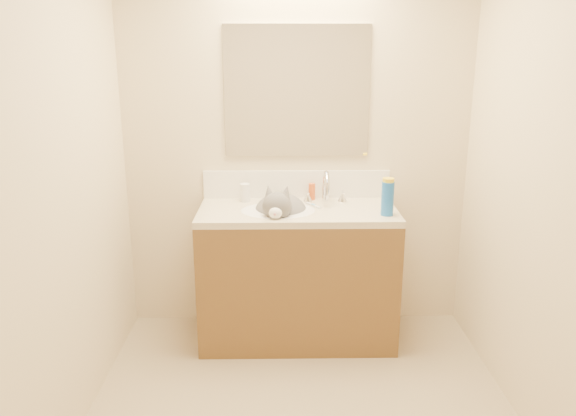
{
  "coord_description": "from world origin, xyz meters",
  "views": [
    {
      "loc": [
        -0.11,
        -2.29,
        1.8
      ],
      "look_at": [
        -0.06,
        0.92,
        0.88
      ],
      "focal_mm": 35.0,
      "sensor_mm": 36.0,
      "label": 1
    }
  ],
  "objects_px": {
    "pill_bottle": "(245,193)",
    "silver_jar": "(284,195)",
    "vanity_cabinet": "(297,278)",
    "amber_bottle": "(312,192)",
    "faucet": "(326,189)",
    "cat": "(280,212)",
    "basin": "(278,221)",
    "spray_can": "(387,199)"
  },
  "relations": [
    {
      "from": "basin",
      "to": "amber_bottle",
      "type": "distance_m",
      "value": 0.35
    },
    {
      "from": "silver_jar",
      "to": "vanity_cabinet",
      "type": "bearing_deg",
      "value": -70.15
    },
    {
      "from": "cat",
      "to": "amber_bottle",
      "type": "bearing_deg",
      "value": 54.56
    },
    {
      "from": "vanity_cabinet",
      "to": "pill_bottle",
      "type": "height_order",
      "value": "pill_bottle"
    },
    {
      "from": "vanity_cabinet",
      "to": "amber_bottle",
      "type": "xyz_separation_m",
      "value": [
        0.1,
        0.21,
        0.5
      ]
    },
    {
      "from": "basin",
      "to": "faucet",
      "type": "relative_size",
      "value": 1.61
    },
    {
      "from": "faucet",
      "to": "amber_bottle",
      "type": "xyz_separation_m",
      "value": [
        -0.08,
        0.08,
        -0.03
      ]
    },
    {
      "from": "basin",
      "to": "spray_can",
      "type": "xyz_separation_m",
      "value": [
        0.64,
        -0.11,
        0.17
      ]
    },
    {
      "from": "vanity_cabinet",
      "to": "pill_bottle",
      "type": "distance_m",
      "value": 0.63
    },
    {
      "from": "basin",
      "to": "amber_bottle",
      "type": "relative_size",
      "value": 4.22
    },
    {
      "from": "pill_bottle",
      "to": "cat",
      "type": "bearing_deg",
      "value": -39.61
    },
    {
      "from": "basin",
      "to": "faucet",
      "type": "height_order",
      "value": "faucet"
    },
    {
      "from": "cat",
      "to": "amber_bottle",
      "type": "xyz_separation_m",
      "value": [
        0.2,
        0.22,
        0.07
      ]
    },
    {
      "from": "faucet",
      "to": "spray_can",
      "type": "bearing_deg",
      "value": -39.28
    },
    {
      "from": "vanity_cabinet",
      "to": "cat",
      "type": "height_order",
      "value": "cat"
    },
    {
      "from": "vanity_cabinet",
      "to": "pill_bottle",
      "type": "xyz_separation_m",
      "value": [
        -0.33,
        0.18,
        0.51
      ]
    },
    {
      "from": "pill_bottle",
      "to": "silver_jar",
      "type": "relative_size",
      "value": 2.04
    },
    {
      "from": "pill_bottle",
      "to": "faucet",
      "type": "bearing_deg",
      "value": -4.58
    },
    {
      "from": "faucet",
      "to": "cat",
      "type": "distance_m",
      "value": 0.34
    },
    {
      "from": "faucet",
      "to": "spray_can",
      "type": "height_order",
      "value": "faucet"
    },
    {
      "from": "amber_bottle",
      "to": "silver_jar",
      "type": "bearing_deg",
      "value": 177.55
    },
    {
      "from": "amber_bottle",
      "to": "spray_can",
      "type": "xyz_separation_m",
      "value": [
        0.42,
        -0.35,
        0.05
      ]
    },
    {
      "from": "cat",
      "to": "pill_bottle",
      "type": "bearing_deg",
      "value": 147.73
    },
    {
      "from": "faucet",
      "to": "pill_bottle",
      "type": "distance_m",
      "value": 0.51
    },
    {
      "from": "pill_bottle",
      "to": "silver_jar",
      "type": "height_order",
      "value": "pill_bottle"
    },
    {
      "from": "faucet",
      "to": "spray_can",
      "type": "relative_size",
      "value": 1.41
    },
    {
      "from": "vanity_cabinet",
      "to": "amber_bottle",
      "type": "bearing_deg",
      "value": 65.42
    },
    {
      "from": "silver_jar",
      "to": "amber_bottle",
      "type": "height_order",
      "value": "amber_bottle"
    },
    {
      "from": "cat",
      "to": "amber_bottle",
      "type": "height_order",
      "value": "cat"
    },
    {
      "from": "vanity_cabinet",
      "to": "pill_bottle",
      "type": "relative_size",
      "value": 10.45
    },
    {
      "from": "basin",
      "to": "cat",
      "type": "bearing_deg",
      "value": 58.17
    },
    {
      "from": "faucet",
      "to": "silver_jar",
      "type": "bearing_deg",
      "value": 162.32
    },
    {
      "from": "amber_bottle",
      "to": "basin",
      "type": "bearing_deg",
      "value": -131.87
    },
    {
      "from": "amber_bottle",
      "to": "pill_bottle",
      "type": "bearing_deg",
      "value": -175.39
    },
    {
      "from": "spray_can",
      "to": "pill_bottle",
      "type": "bearing_deg",
      "value": 159.52
    },
    {
      "from": "vanity_cabinet",
      "to": "silver_jar",
      "type": "bearing_deg",
      "value": 109.85
    },
    {
      "from": "vanity_cabinet",
      "to": "amber_bottle",
      "type": "relative_size",
      "value": 11.25
    },
    {
      "from": "basin",
      "to": "faucet",
      "type": "xyz_separation_m",
      "value": [
        0.3,
        0.17,
        0.16
      ]
    },
    {
      "from": "spray_can",
      "to": "silver_jar",
      "type": "bearing_deg",
      "value": 149.02
    },
    {
      "from": "cat",
      "to": "faucet",
      "type": "bearing_deg",
      "value": 34.09
    },
    {
      "from": "cat",
      "to": "pill_bottle",
      "type": "distance_m",
      "value": 0.3
    },
    {
      "from": "silver_jar",
      "to": "spray_can",
      "type": "xyz_separation_m",
      "value": [
        0.6,
        -0.36,
        0.07
      ]
    }
  ]
}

